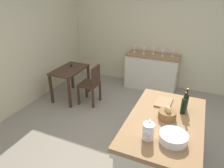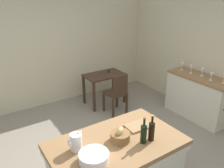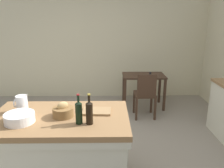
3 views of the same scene
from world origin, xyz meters
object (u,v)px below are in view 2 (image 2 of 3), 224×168
Objects in this scene: wine_glass_right at (191,68)px; wooden_chair at (117,93)px; island_table at (116,168)px; side_cabinet at (197,97)px; pitcher at (76,142)px; wine_glass_middle at (202,71)px; writing_desk at (104,79)px; bread_basket at (120,136)px; wine_glass_far_left at (224,77)px; wine_glass_far_right at (182,65)px; wash_bowl at (94,157)px; cutting_board at (138,126)px; wine_glass_left at (211,75)px; wine_bottle_dark at (152,130)px; wine_bottle_amber at (144,133)px.

wooden_chair is at bearing 148.90° from wine_glass_right.
island_table is 2.70m from side_cabinet.
pitcher reaches higher than wine_glass_middle.
bread_basket is (-1.26, -2.40, 0.32)m from writing_desk.
wine_glass_middle is at bearing -36.96° from wooden_chair.
wine_glass_far_left is 1.09× the size of wine_glass_far_right.
wine_glass_far_right is at bearing 91.10° from side_cabinet.
island_table is 0.46m from bread_basket.
wash_bowl is 1.90× the size of wine_glass_middle.
wine_glass_middle is 0.95× the size of wine_glass_right.
bread_basket is at bearing -14.53° from pitcher.
wine_glass_middle is at bearing 17.18° from cutting_board.
cutting_board is at bearing -116.36° from wooden_chair.
wine_glass_left is (-0.06, 0.22, -0.02)m from wine_glass_far_left.
wine_bottle_dark is at bearing -167.17° from wine_glass_far_left.
bread_basket reaches higher than cutting_board.
wash_bowl is 3.18m from wine_glass_right.
wine_glass_right is (3.03, 0.90, 0.06)m from pitcher.
wine_glass_right is at bearing 88.12° from wine_glass_left.
wine_glass_left reaches higher than writing_desk.
wine_glass_far_left is (2.27, 0.52, 0.04)m from wine_bottle_dark.
wash_bowl is 0.83m from cutting_board.
island_table is 4.74× the size of cutting_board.
pitcher is 0.75× the size of wine_bottle_amber.
island_table is at bearing -172.99° from wine_glass_far_left.
bread_basket is 2.83m from wine_glass_far_right.
pitcher is at bearing -127.70° from writing_desk.
wooden_chair is 2.29m from wine_bottle_amber.
bread_basket is (0.43, 0.14, 0.01)m from wash_bowl.
bread_basket is 0.72× the size of wine_bottle_amber.
wine_glass_far_left reaches higher than side_cabinet.
wine_glass_far_right is (1.27, -1.14, 0.41)m from writing_desk.
wine_glass_far_left is at bearing 7.28° from bread_basket.
wine_glass_middle is (3.00, 0.93, 0.11)m from wash_bowl.
bread_basket reaches higher than writing_desk.
pitcher is 1.57× the size of wine_glass_left.
cutting_board is at bearing 78.87° from wine_bottle_dark.
pitcher is at bearing -163.50° from wine_glass_right.
wine_bottle_amber is (0.69, -0.30, 0.03)m from pitcher.
writing_desk is at bearing 68.64° from cutting_board.
wine_glass_far_left is 0.46m from wine_glass_middle.
wine_bottle_dark is 2.33m from wine_glass_far_left.
cutting_board is at bearing 59.58° from wine_bottle_amber.
wine_glass_right reaches higher than cutting_board.
wine_glass_left is 0.25m from wine_glass_middle.
bread_basket is 0.37m from wine_bottle_dark.
side_cabinet is 8.11× the size of wine_glass_middle.
wooden_chair is at bearing 44.69° from pitcher.
cutting_board reaches higher than island_table.
island_table is 2.70m from wine_glass_far_left.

